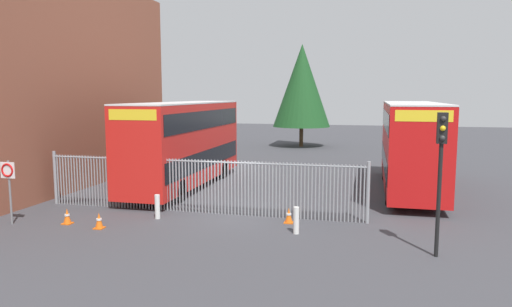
{
  "coord_description": "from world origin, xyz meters",
  "views": [
    {
      "loc": [
        5.34,
        -17.76,
        4.81
      ],
      "look_at": [
        0.0,
        4.0,
        2.0
      ],
      "focal_mm": 33.03,
      "sensor_mm": 36.0,
      "label": 1
    }
  ],
  "objects": [
    {
      "name": "traffic_light_kerbside",
      "position": [
        7.34,
        -3.3,
        2.99
      ],
      "size": [
        0.28,
        0.33,
        4.3
      ],
      "color": "black",
      "rests_on": "ground"
    },
    {
      "name": "depot_building_brick",
      "position": [
        -12.32,
        2.23,
        5.5
      ],
      "size": [
        6.87,
        21.02,
        11.0
      ],
      "primitive_type": "cube",
      "color": "brown",
      "rests_on": "ground"
    },
    {
      "name": "traffic_cone_near_kerb",
      "position": [
        -5.61,
        -2.79,
        0.29
      ],
      "size": [
        0.34,
        0.34,
        0.59
      ],
      "color": "orange",
      "rests_on": "ground"
    },
    {
      "name": "palisade_fence",
      "position": [
        -1.43,
        0.0,
        1.18
      ],
      "size": [
        13.59,
        0.14,
        2.35
      ],
      "color": "gray",
      "rests_on": "ground"
    },
    {
      "name": "traffic_cone_by_gate",
      "position": [
        2.42,
        -0.68,
        0.29
      ],
      "size": [
        0.34,
        0.34,
        0.59
      ],
      "color": "orange",
      "rests_on": "ground"
    },
    {
      "name": "bollard_near_left",
      "position": [
        -2.66,
        -1.28,
        0.47
      ],
      "size": [
        0.2,
        0.2,
        0.95
      ],
      "primitive_type": "cylinder",
      "color": "silver",
      "rests_on": "ground"
    },
    {
      "name": "ground_plane",
      "position": [
        0.0,
        8.0,
        0.0
      ],
      "size": [
        100.0,
        100.0,
        0.0
      ],
      "primitive_type": "plane",
      "color": "#3D3D42"
    },
    {
      "name": "double_decker_bus_behind_fence_left",
      "position": [
        7.29,
        6.68,
        2.42
      ],
      "size": [
        2.54,
        10.81,
        4.42
      ],
      "color": "red",
      "rests_on": "ground"
    },
    {
      "name": "bollard_center_front",
      "position": [
        2.91,
        -1.98,
        0.47
      ],
      "size": [
        0.2,
        0.2,
        0.95
      ],
      "primitive_type": "cylinder",
      "color": "silver",
      "rests_on": "ground"
    },
    {
      "name": "traffic_cone_mid_forecourt",
      "position": [
        -4.11,
        -3.05,
        0.29
      ],
      "size": [
        0.34,
        0.34,
        0.59
      ],
      "color": "orange",
      "rests_on": "ground"
    },
    {
      "name": "tree_tall_back",
      "position": [
        -0.97,
        25.61,
        5.61
      ],
      "size": [
        5.26,
        5.26,
        9.38
      ],
      "color": "#4C3823",
      "rests_on": "ground"
    },
    {
      "name": "speed_limit_sign_post",
      "position": [
        -7.61,
        -3.34,
        1.78
      ],
      "size": [
        0.6,
        0.14,
        2.4
      ],
      "color": "slate",
      "rests_on": "ground"
    },
    {
      "name": "double_decker_bus_near_gate",
      "position": [
        -4.06,
        4.94,
        2.42
      ],
      "size": [
        2.54,
        10.81,
        4.42
      ],
      "color": "red",
      "rests_on": "ground"
    }
  ]
}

